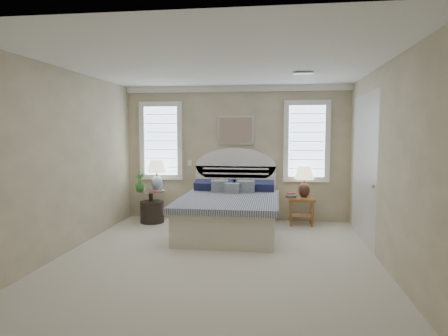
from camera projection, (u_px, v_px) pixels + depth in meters
The scene contains 21 objects.
floor at pixel (218, 256), 5.72m from camera, with size 4.50×5.00×0.01m, color beige.
ceiling at pixel (218, 65), 5.48m from camera, with size 4.50×5.00×0.01m, color white.
wall_back at pixel (236, 153), 8.07m from camera, with size 4.50×0.02×2.70m, color tan.
wall_left at pixel (67, 161), 5.90m from camera, with size 0.02×5.00×2.70m, color tan.
wall_right at pixel (385, 164), 5.30m from camera, with size 0.02×5.00×2.70m, color tan.
crown_molding at pixel (236, 89), 7.91m from camera, with size 4.50×0.08×0.12m, color white.
hvac_vent at pixel (303, 73), 6.11m from camera, with size 0.30×0.20×0.02m, color #B2B2B2.
switch_plate at pixel (190, 163), 8.20m from camera, with size 0.08×0.01×0.12m, color white.
window_left at pixel (161, 141), 8.23m from camera, with size 0.90×0.06×1.60m, color silver.
window_right at pixel (307, 141), 7.84m from camera, with size 0.90×0.06×1.60m, color silver.
painting at pixel (236, 130), 7.99m from camera, with size 0.74×0.04×0.58m, color silver.
closet_door at pixel (364, 168), 6.51m from camera, with size 0.02×1.80×2.40m, color silver.
bed at pixel (230, 210), 7.13m from camera, with size 1.72×2.28×1.47m.
side_table_left at pixel (151, 202), 7.93m from camera, with size 0.56×0.56×0.63m.
nightstand_right at pixel (301, 205), 7.64m from camera, with size 0.50×0.40×0.53m.
floor_pot at pixel (152, 212), 7.87m from camera, with size 0.46×0.46×0.42m, color black.
lamp_left at pixel (157, 171), 7.98m from camera, with size 0.49×0.49×0.60m.
lamp_right at pixel (304, 178), 7.66m from camera, with size 0.38×0.38×0.61m.
potted_plant at pixel (140, 182), 7.82m from camera, with size 0.20×0.20×0.35m, color #36692A.
books_left at pixel (156, 192), 7.66m from camera, with size 0.17×0.13×0.02m.
books_right at pixel (291, 196), 7.59m from camera, with size 0.21×0.19×0.10m.
Camera 1 is at (0.82, -5.52, 1.78)m, focal length 32.00 mm.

